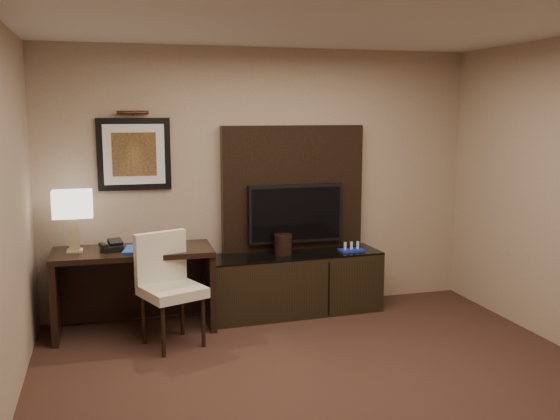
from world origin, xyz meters
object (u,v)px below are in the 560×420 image
object	(u,v)px
desk	(134,290)
desk_chair	(172,290)
table_lamp	(73,218)
ice_bucket	(283,244)
tv	(296,213)
desk_phone	(112,246)
credenza	(293,283)
minibar_tray	(351,247)

from	to	relation	value
desk	desk_chair	size ratio (longest dim) A/B	1.45
table_lamp	ice_bucket	world-z (taller)	table_lamp
table_lamp	tv	bearing A→B (deg)	4.88
tv	desk_phone	xyz separation A→B (m)	(-1.84, -0.24, -0.19)
credenza	ice_bucket	world-z (taller)	ice_bucket
desk_chair	desk_phone	distance (m)	0.76
table_lamp	minibar_tray	size ratio (longest dim) A/B	2.46
desk_chair	ice_bucket	size ratio (longest dim) A/B	4.94
credenza	desk_chair	distance (m)	1.42
ice_bucket	table_lamp	bearing A→B (deg)	-178.73
desk_phone	ice_bucket	world-z (taller)	desk_phone
desk_chair	table_lamp	distance (m)	1.14
tv	table_lamp	xyz separation A→B (m)	(-2.18, -0.19, 0.08)
desk_chair	minibar_tray	distance (m)	1.98
table_lamp	minibar_tray	xyz separation A→B (m)	(2.72, -0.01, -0.42)
desk_phone	credenza	bearing A→B (deg)	-13.32
desk_phone	ice_bucket	distance (m)	1.68
table_lamp	desk_phone	size ratio (longest dim) A/B	3.40
desk	tv	bearing A→B (deg)	9.06
table_lamp	desk_phone	world-z (taller)	table_lamp
desk	ice_bucket	bearing A→B (deg)	4.56
table_lamp	desk_chair	bearing A→B (deg)	-32.71
credenza	desk_phone	size ratio (longest dim) A/B	9.97
desk_chair	table_lamp	world-z (taller)	table_lamp
desk	table_lamp	bearing A→B (deg)	176.86
desk_phone	minibar_tray	world-z (taller)	desk_phone
desk	table_lamp	xyz separation A→B (m)	(-0.52, 0.04, 0.70)
table_lamp	ice_bucket	xyz separation A→B (m)	(2.00, 0.04, -0.37)
minibar_tray	table_lamp	bearing A→B (deg)	179.85
credenza	tv	world-z (taller)	tv
credenza	desk_chair	world-z (taller)	desk_chair
minibar_tray	tv	bearing A→B (deg)	160.66
credenza	minibar_tray	bearing A→B (deg)	-7.30
ice_bucket	minibar_tray	distance (m)	0.72
ice_bucket	desk_chair	bearing A→B (deg)	-154.07
desk	minibar_tray	distance (m)	2.23
table_lamp	desk_phone	bearing A→B (deg)	-10.17
credenza	desk	bearing A→B (deg)	-179.34
desk_chair	table_lamp	size ratio (longest dim) A/B	1.63
desk	ice_bucket	distance (m)	1.53
desk_chair	minibar_tray	bearing A→B (deg)	-5.96
desk	tv	xyz separation A→B (m)	(1.66, 0.23, 0.63)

